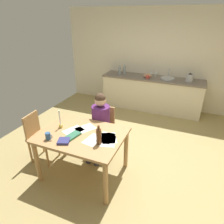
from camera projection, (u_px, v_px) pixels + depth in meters
ground_plane at (123, 155)px, 3.79m from camera, size 5.20×5.20×0.04m
wall_back at (157, 60)px, 5.38m from camera, size 5.20×0.12×2.60m
kitchen_counter at (151, 93)px, 5.44m from camera, size 2.65×0.64×0.90m
dining_table at (82, 140)px, 3.05m from camera, size 1.26×0.95×0.76m
chair_at_table at (103, 127)px, 3.71m from camera, size 0.40×0.40×0.87m
person_seated at (99, 122)px, 3.51m from camera, size 0.32×0.59×1.19m
chair_side_empty at (39, 135)px, 3.45m from camera, size 0.43×0.43×0.88m
coffee_mug at (48, 136)px, 2.85m from camera, size 0.12×0.07×0.11m
candlestick at (60, 123)px, 3.14m from camera, size 0.06×0.06×0.30m
book_magazine at (73, 136)px, 2.93m from camera, size 0.18×0.26×0.03m
book_cookery at (64, 141)px, 2.80m from camera, size 0.21×0.21×0.03m
paper_letter at (93, 140)px, 2.86m from camera, size 0.25×0.33×0.00m
paper_bill at (73, 131)px, 3.09m from camera, size 0.31×0.36×0.00m
paper_envelope at (109, 138)px, 2.90m from camera, size 0.33×0.36×0.00m
paper_receipt at (108, 141)px, 2.83m from camera, size 0.29×0.34×0.00m
paper_notice at (106, 138)px, 2.91m from camera, size 0.22×0.30×0.00m
paper_flyer at (85, 128)px, 3.15m from camera, size 0.33×0.36×0.00m
wine_bottle_on_table at (99, 136)px, 2.72m from camera, size 0.07×0.07×0.28m
sink_unit at (168, 78)px, 5.11m from camera, size 0.36×0.36×0.24m
bottle_oil at (120, 70)px, 5.49m from camera, size 0.07×0.07×0.25m
bottle_vinegar at (124, 70)px, 5.50m from camera, size 0.07×0.07×0.26m
mixing_bowl at (147, 76)px, 5.23m from camera, size 0.22×0.22×0.10m
stovetop_kettle at (190, 78)px, 4.89m from camera, size 0.18×0.18×0.22m
wine_glass_near_sink at (156, 72)px, 5.31m from camera, size 0.07×0.07×0.15m
wine_glass_by_kettle at (152, 72)px, 5.35m from camera, size 0.07×0.07×0.15m
teacup_on_counter at (148, 77)px, 5.14m from camera, size 0.11×0.08×0.09m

